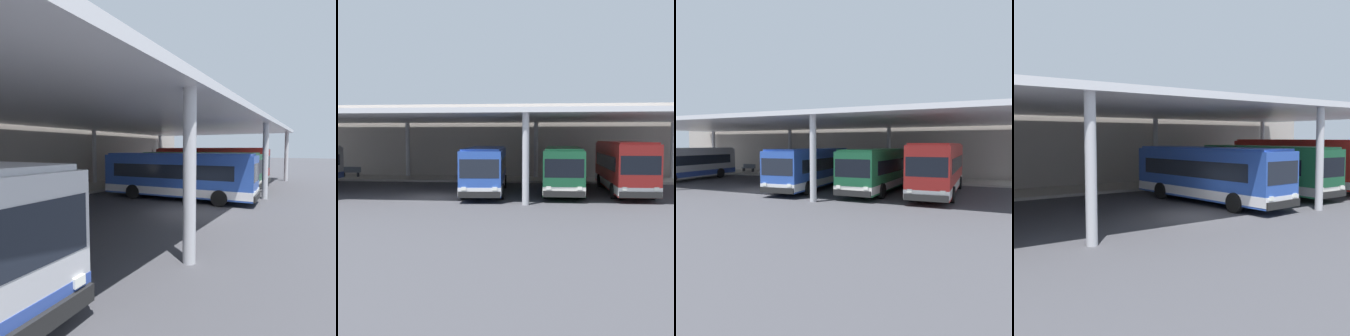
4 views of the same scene
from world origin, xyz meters
The scene contains 8 objects.
ground_plane centered at (0.00, 0.00, 0.00)m, with size 200.00×200.00×0.00m, color #3D3D42.
platform_kerb centered at (0.00, 11.75, 0.09)m, with size 42.00×4.50×0.18m, color #A39E93.
station_building_facade centered at (0.00, 15.00, 3.53)m, with size 48.00×1.60×7.06m, color #ADA399.
canopy_shelter centered at (0.00, 5.50, 5.31)m, with size 40.00×17.00×5.55m.
bus_second_bay centered at (3.08, 2.70, 1.66)m, with size 3.32×10.69×3.17m.
bus_middle_bay centered at (8.43, 3.53, 1.66)m, with size 2.80×10.56×3.17m.
bus_far_bay centered at (12.63, 4.01, 1.84)m, with size 2.88×11.38×3.57m.
banner_sign centered at (12.68, 10.94, 1.98)m, with size 0.70×0.12×3.20m.
Camera 1 is at (-13.56, -5.95, 3.47)m, focal length 29.28 mm.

